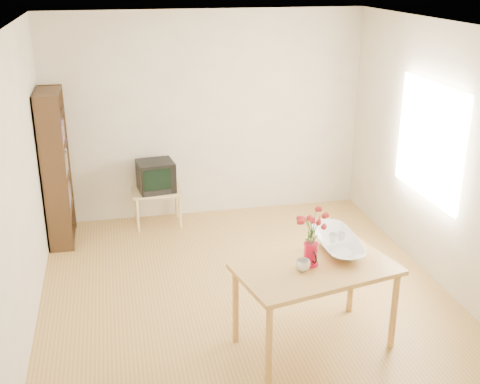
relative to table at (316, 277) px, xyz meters
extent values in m
plane|color=#A77D3B|center=(-0.39, 0.90, -0.66)|extent=(4.50, 4.50, 0.00)
plane|color=white|center=(-0.39, 0.90, 1.94)|extent=(4.50, 4.50, 0.00)
plane|color=beige|center=(-0.39, 3.15, 0.64)|extent=(4.00, 0.00, 4.00)
plane|color=beige|center=(-0.39, -1.35, 0.64)|extent=(4.00, 0.00, 4.00)
plane|color=beige|center=(-2.39, 0.90, 0.64)|extent=(0.00, 4.50, 4.50)
plane|color=beige|center=(1.61, 0.90, 0.64)|extent=(0.00, 4.50, 4.50)
plane|color=white|center=(1.59, 1.20, 0.74)|extent=(0.00, 1.30, 1.30)
cube|color=#BC8940|center=(0.00, 0.00, 0.07)|extent=(1.44, 1.01, 0.04)
cylinder|color=#BC8940|center=(-0.51, -0.43, -0.31)|extent=(0.06, 0.06, 0.71)
cylinder|color=#BC8940|center=(0.65, -0.18, -0.31)|extent=(0.06, 0.06, 0.71)
cylinder|color=#BC8940|center=(-0.65, 0.18, -0.31)|extent=(0.06, 0.06, 0.71)
cylinder|color=#BC8940|center=(0.51, 0.43, -0.31)|extent=(0.06, 0.06, 0.71)
cube|color=#D2B676|center=(-1.09, 2.87, -0.22)|extent=(0.60, 0.45, 0.03)
cylinder|color=#D2B676|center=(-1.35, 2.68, -0.45)|extent=(0.04, 0.04, 0.43)
cylinder|color=#D2B676|center=(-0.83, 2.68, -0.45)|extent=(0.04, 0.04, 0.43)
cylinder|color=#D2B676|center=(-1.35, 3.05, -0.45)|extent=(0.04, 0.04, 0.43)
cylinder|color=#D2B676|center=(-0.83, 3.05, -0.45)|extent=(0.04, 0.04, 0.43)
cube|color=#301E10|center=(-2.24, 2.31, 0.24)|extent=(0.28, 0.02, 1.80)
cube|color=#301E10|center=(-2.24, 2.99, 0.24)|extent=(0.28, 0.03, 1.80)
cube|color=#301E10|center=(-2.37, 2.65, 0.24)|extent=(0.02, 0.70, 1.80)
cube|color=#301E10|center=(-2.24, 2.65, -0.62)|extent=(0.27, 0.65, 0.02)
cube|color=#301E10|center=(-2.24, 2.65, -0.26)|extent=(0.27, 0.65, 0.02)
cube|color=#301E10|center=(-2.24, 2.65, 0.12)|extent=(0.27, 0.65, 0.02)
cube|color=#301E10|center=(-2.24, 2.65, 0.50)|extent=(0.27, 0.65, 0.02)
cube|color=#301E10|center=(-2.24, 2.65, 0.86)|extent=(0.27, 0.65, 0.02)
cube|color=#301E10|center=(-2.24, 2.65, 1.12)|extent=(0.27, 0.65, 0.02)
cylinder|color=red|center=(-0.04, 0.05, 0.18)|extent=(0.11, 0.11, 0.19)
cylinder|color=red|center=(-0.04, 0.05, 0.10)|extent=(0.13, 0.13, 0.02)
cylinder|color=red|center=(-0.04, 0.05, 0.28)|extent=(0.12, 0.12, 0.01)
cone|color=red|center=(-0.04, 0.00, 0.26)|extent=(0.05, 0.07, 0.06)
torus|color=black|center=(-0.03, 0.12, 0.19)|extent=(0.02, 0.10, 0.10)
imported|color=white|center=(-0.13, -0.03, 0.14)|extent=(0.16, 0.16, 0.09)
imported|color=white|center=(0.31, 0.33, 0.34)|extent=(0.57, 0.57, 0.50)
imported|color=white|center=(0.27, 0.33, 0.29)|extent=(0.10, 0.10, 0.07)
imported|color=white|center=(0.35, 0.35, 0.29)|extent=(0.09, 0.09, 0.06)
cube|color=black|center=(-1.09, 2.87, -0.01)|extent=(0.48, 0.44, 0.37)
cube|color=black|center=(-1.09, 2.94, 0.01)|extent=(0.33, 0.25, 0.26)
cube|color=black|center=(-1.09, 2.67, 0.01)|extent=(0.33, 0.05, 0.26)
camera|label=1|loc=(-1.55, -4.18, 2.44)|focal=45.00mm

